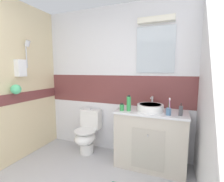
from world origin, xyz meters
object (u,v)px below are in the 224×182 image
(shampoo_bottle_tall, at_px, (129,103))
(soap_dispenser, at_px, (181,111))
(sink_basin, at_px, (150,107))
(lotion_bottle_short, at_px, (122,107))
(toothbrush_cup, at_px, (169,111))
(toilet, at_px, (87,133))

(shampoo_bottle_tall, bearing_deg, soap_dispenser, -0.57)
(sink_basin, height_order, lotion_bottle_short, sink_basin)
(toothbrush_cup, relative_size, soap_dispenser, 1.35)
(toilet, relative_size, soap_dispenser, 4.43)
(toothbrush_cup, height_order, soap_dispenser, toothbrush_cup)
(sink_basin, xyz_separation_m, toothbrush_cup, (0.26, -0.14, 0.00))
(toilet, xyz_separation_m, toothbrush_cup, (1.33, -0.15, 0.56))
(sink_basin, relative_size, shampoo_bottle_tall, 1.83)
(toothbrush_cup, xyz_separation_m, lotion_bottle_short, (-0.65, 0.00, -0.01))
(toilet, distance_m, shampoo_bottle_tall, 0.99)
(sink_basin, relative_size, toilet, 0.56)
(sink_basin, bearing_deg, toilet, 179.19)
(toothbrush_cup, distance_m, soap_dispenser, 0.15)
(toothbrush_cup, xyz_separation_m, shampoo_bottle_tall, (-0.55, 0.03, 0.05))
(toilet, height_order, lotion_bottle_short, lotion_bottle_short)
(soap_dispenser, xyz_separation_m, lotion_bottle_short, (-0.80, -0.02, -0.02))
(soap_dispenser, relative_size, shampoo_bottle_tall, 0.74)
(lotion_bottle_short, bearing_deg, toilet, 167.76)
(toilet, bearing_deg, sink_basin, -0.81)
(toilet, bearing_deg, soap_dispenser, -5.06)
(sink_basin, height_order, toilet, sink_basin)
(toothbrush_cup, relative_size, lotion_bottle_short, 2.06)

